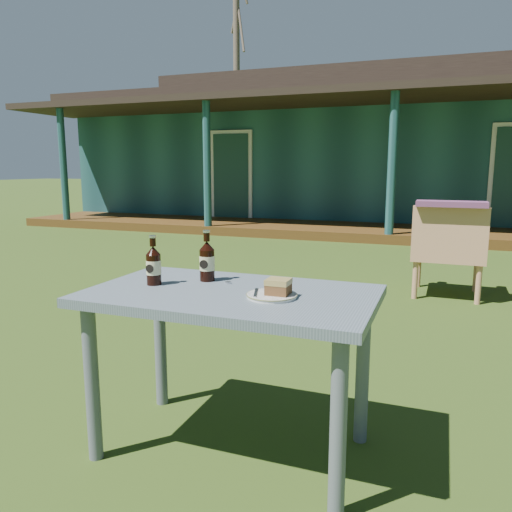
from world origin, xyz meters
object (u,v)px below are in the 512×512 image
at_px(plate, 272,295).
at_px(cola_bottle_near, 207,261).
at_px(cola_bottle_far, 154,265).
at_px(armchair_left, 449,246).
at_px(cafe_table, 231,314).
at_px(cake_slice, 278,286).

xyz_separation_m(plate, cola_bottle_near, (-0.37, 0.18, 0.09)).
bearing_deg(cola_bottle_far, plate, -2.63).
bearing_deg(armchair_left, plate, -102.15).
bearing_deg(cafe_table, cola_bottle_near, 141.31).
height_order(cola_bottle_near, armchair_left, cola_bottle_near).
distance_m(plate, cola_bottle_far, 0.57).
relative_size(cake_slice, cola_bottle_near, 0.39).
bearing_deg(cola_bottle_far, cola_bottle_near, 39.20).
distance_m(cake_slice, armchair_left, 3.25).
distance_m(cola_bottle_near, cola_bottle_far, 0.24).
bearing_deg(cake_slice, plate, -162.82).
bearing_deg(cola_bottle_near, cola_bottle_far, -140.80).
bearing_deg(cafe_table, cola_bottle_far, -178.69).
xyz_separation_m(cafe_table, plate, (0.19, -0.03, 0.11)).
bearing_deg(cola_bottle_far, cafe_table, 1.31).
bearing_deg(cola_bottle_near, cake_slice, -23.17).
bearing_deg(cake_slice, cola_bottle_near, 156.83).
distance_m(plate, armchair_left, 3.25).
bearing_deg(armchair_left, cake_slice, -101.75).
relative_size(cafe_table, cake_slice, 13.04).
bearing_deg(cafe_table, cake_slice, -6.91).
height_order(cafe_table, cake_slice, cake_slice).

